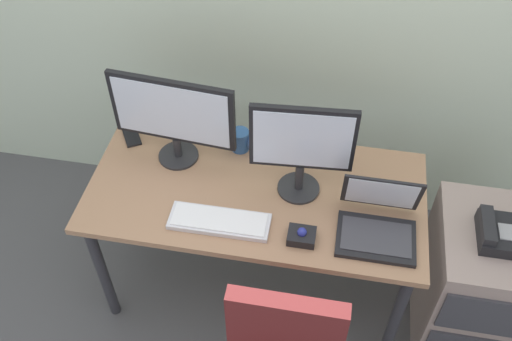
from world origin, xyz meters
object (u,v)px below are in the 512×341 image
file_cabinet (473,282)px  monitor_main (173,116)px  monitor_side (302,145)px  trackball_mouse (302,236)px  desk_phone (498,233)px  laptop (378,222)px  keyboard (219,221)px  coffee_mug (241,140)px  cell_phone (132,136)px

file_cabinet → monitor_main: 1.52m
monitor_side → monitor_main: bearing=170.0°
monitor_side → trackball_mouse: (0.05, -0.26, -0.24)m
trackball_mouse → monitor_main: bearing=149.3°
desk_phone → laptop: laptop is taller
keyboard → laptop: size_ratio=1.33×
file_cabinet → monitor_side: monitor_side is taller
coffee_mug → laptop: bearing=-30.0°
monitor_main → monitor_side: size_ratio=1.21×
monitor_side → trackball_mouse: size_ratio=4.10×
desk_phone → monitor_main: bearing=171.7°
keyboard → laptop: 0.63m
trackball_mouse → file_cabinet: bearing=12.7°
file_cabinet → desk_phone: 0.39m
monitor_main → cell_phone: size_ratio=3.84×
file_cabinet → cell_phone: 1.69m
laptop → keyboard: bearing=-172.8°
trackball_mouse → coffee_mug: (-0.34, 0.46, 0.03)m
monitor_side → coffee_mug: 0.41m
trackball_mouse → cell_phone: (-0.85, 0.45, -0.02)m
desk_phone → trackball_mouse: desk_phone is taller
monitor_side → keyboard: monitor_side is taller
monitor_main → trackball_mouse: monitor_main is taller
keyboard → trackball_mouse: size_ratio=3.74×
monitor_main → laptop: monitor_main is taller
file_cabinet → coffee_mug: coffee_mug is taller
file_cabinet → monitor_side: bearing=174.1°
file_cabinet → laptop: 0.65m
file_cabinet → keyboard: (-1.11, -0.15, 0.38)m
monitor_main → monitor_side: bearing=-10.0°
coffee_mug → file_cabinet: bearing=-14.4°
monitor_main → coffee_mug: size_ratio=5.28×
keyboard → trackball_mouse: (0.34, -0.02, 0.01)m
keyboard → coffee_mug: (0.00, 0.44, 0.04)m
desk_phone → laptop: size_ratio=0.64×
keyboard → laptop: bearing=7.2°
file_cabinet → laptop: (-0.49, -0.08, 0.42)m
desk_phone → trackball_mouse: size_ratio=1.82×
file_cabinet → coffee_mug: 1.22m
trackball_mouse → monitor_side: bearing=99.9°
monitor_main → trackball_mouse: bearing=-30.7°
desk_phone → trackball_mouse: bearing=-168.3°
desk_phone → keyboard: bearing=-172.9°
laptop → cell_phone: laptop is taller
monitor_main → keyboard: (0.27, -0.34, -0.23)m
desk_phone → coffee_mug: coffee_mug is taller
cell_phone → trackball_mouse: bearing=-58.5°
laptop → coffee_mug: size_ratio=3.01×
monitor_side → cell_phone: 0.87m
monitor_main → trackball_mouse: 0.74m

